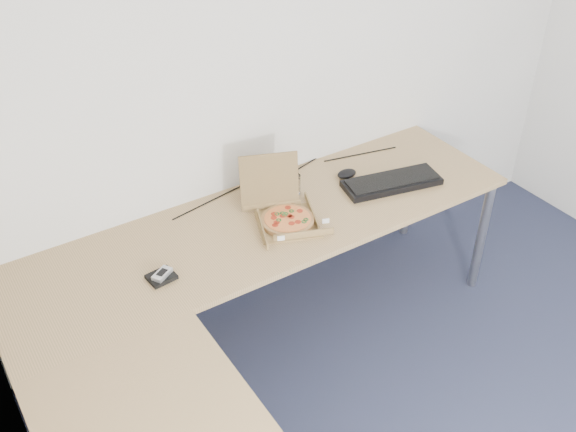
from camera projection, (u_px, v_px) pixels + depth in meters
desk at (251, 306)px, 2.71m from camera, size 2.50×2.20×0.73m
pizza_box at (285, 216)px, 3.11m from camera, size 0.28×0.33×0.29m
drinking_glass at (294, 184)px, 3.30m from camera, size 0.06×0.06×0.11m
keyboard at (392, 183)px, 3.38m from camera, size 0.53×0.28×0.03m
mouse at (347, 174)px, 3.44m from camera, size 0.11×0.07×0.04m
wallet at (161, 277)px, 2.80m from camera, size 0.12×0.10×0.02m
phone at (162, 274)px, 2.78m from camera, size 0.10×0.09×0.02m
cable_bundle at (284, 178)px, 3.44m from camera, size 0.64×0.13×0.01m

